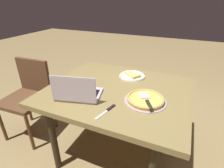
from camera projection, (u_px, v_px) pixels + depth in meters
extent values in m
plane|color=olive|center=(117.00, 148.00, 1.88)|extent=(12.00, 12.00, 0.00)
cube|color=olive|center=(118.00, 91.00, 1.57)|extent=(1.23, 1.05, 0.04)
cylinder|color=#2F2617|center=(54.00, 140.00, 1.53)|extent=(0.06, 0.06, 0.68)
cylinder|color=#2F2617|center=(99.00, 94.00, 2.23)|extent=(0.06, 0.06, 0.68)
cylinder|color=#2F2617|center=(168.00, 110.00, 1.93)|extent=(0.06, 0.06, 0.68)
cube|color=#BCB2BF|center=(80.00, 94.00, 1.45)|extent=(0.40, 0.33, 0.02)
cube|color=black|center=(80.00, 93.00, 1.45)|extent=(0.33, 0.23, 0.00)
cube|color=#BCB2BF|center=(73.00, 90.00, 1.29)|extent=(0.34, 0.09, 0.20)
cube|color=#2A488E|center=(73.00, 89.00, 1.29)|extent=(0.30, 0.08, 0.18)
cylinder|color=white|center=(132.00, 76.00, 1.79)|extent=(0.26, 0.26, 0.01)
torus|color=white|center=(132.00, 75.00, 1.78)|extent=(0.25, 0.25, 0.01)
cube|color=#ECC969|center=(132.00, 75.00, 1.78)|extent=(0.18, 0.17, 0.02)
cube|color=tan|center=(137.00, 77.00, 1.72)|extent=(0.07, 0.09, 0.03)
cylinder|color=#A896A5|center=(145.00, 101.00, 1.37)|extent=(0.33, 0.33, 0.01)
cylinder|color=#EBB950|center=(145.00, 100.00, 1.36)|extent=(0.29, 0.29, 0.02)
torus|color=tan|center=(145.00, 98.00, 1.36)|extent=(0.29, 0.29, 0.02)
cube|color=#BCB4BC|center=(144.00, 95.00, 1.40)|extent=(0.11, 0.12, 0.00)
cube|color=black|center=(149.00, 105.00, 1.27)|extent=(0.08, 0.12, 0.01)
cube|color=#B3C5BA|center=(103.00, 114.00, 1.22)|extent=(0.06, 0.16, 0.00)
cube|color=black|center=(111.00, 108.00, 1.28)|extent=(0.04, 0.09, 0.01)
cube|color=brown|center=(24.00, 100.00, 1.89)|extent=(0.45, 0.45, 0.04)
cube|color=brown|center=(34.00, 75.00, 1.96)|extent=(0.41, 0.06, 0.38)
cylinder|color=brown|center=(2.00, 124.00, 1.89)|extent=(0.03, 0.03, 0.44)
cylinder|color=brown|center=(30.00, 133.00, 1.77)|extent=(0.03, 0.03, 0.44)
cylinder|color=brown|center=(29.00, 106.00, 2.22)|extent=(0.03, 0.03, 0.44)
cylinder|color=brown|center=(54.00, 112.00, 2.10)|extent=(0.03, 0.03, 0.44)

